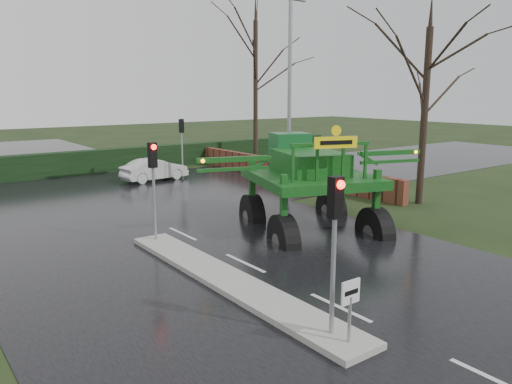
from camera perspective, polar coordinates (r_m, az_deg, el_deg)
ground at (r=12.64m, az=9.55°, el=-12.97°), size 140.00×140.00×0.00m
road_main at (r=20.44m, az=-11.07°, el=-3.50°), size 14.00×80.00×0.02m
road_cross at (r=25.85m, az=-16.85°, el=-0.66°), size 80.00×12.00×0.02m
median_island at (r=13.97m, az=-3.29°, el=-10.02°), size 1.20×10.00×0.16m
hedge_row at (r=33.28m, az=-21.65°, el=2.93°), size 44.00×0.90×1.50m
brick_wall at (r=30.81m, az=1.75°, el=2.83°), size 0.40×20.00×1.20m
keep_left_sign at (r=10.41m, az=10.72°, el=-12.15°), size 0.50×0.07×1.35m
traffic_signal_near at (r=10.23m, az=9.02°, el=-3.42°), size 0.26×0.33×3.52m
traffic_signal_mid at (r=17.14m, az=-11.67°, el=2.46°), size 0.26×0.33×3.52m
traffic_signal_far at (r=31.74m, az=-8.50°, el=6.58°), size 0.26×0.33×3.52m
street_light_right at (r=25.92m, az=3.34°, el=13.15°), size 3.85×0.30×10.00m
tree_right_near at (r=24.27m, az=18.85°, el=10.82°), size 5.60×5.60×9.64m
tree_right_far at (r=35.98m, az=-0.05°, el=13.48°), size 7.00×7.00×12.05m
crop_sprayer at (r=17.18m, az=2.94°, el=2.05°), size 8.65×6.68×5.07m
white_sedan at (r=30.20m, az=-11.48°, el=1.27°), size 4.07×1.76×1.30m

